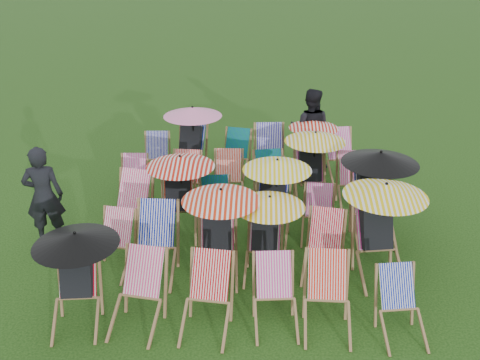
{
  "coord_description": "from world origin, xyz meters",
  "views": [
    {
      "loc": [
        0.21,
        -7.66,
        4.6
      ],
      "look_at": [
        -0.09,
        0.25,
        0.9
      ],
      "focal_mm": 40.0,
      "sensor_mm": 36.0,
      "label": 1
    }
  ],
  "objects_px": {
    "deckchair_29": "(342,156)",
    "person_left": "(44,196)",
    "deckchair_0": "(76,278)",
    "deckchair_5": "(402,308)",
    "person_rear": "(310,129)"
  },
  "relations": [
    {
      "from": "deckchair_0",
      "to": "person_rear",
      "type": "height_order",
      "value": "person_rear"
    },
    {
      "from": "deckchair_5",
      "to": "person_left",
      "type": "bearing_deg",
      "value": 150.68
    },
    {
      "from": "deckchair_0",
      "to": "person_rear",
      "type": "bearing_deg",
      "value": 50.81
    },
    {
      "from": "deckchair_29",
      "to": "person_left",
      "type": "bearing_deg",
      "value": -163.49
    },
    {
      "from": "deckchair_29",
      "to": "person_left",
      "type": "xyz_separation_m",
      "value": [
        -5.06,
        -2.66,
        0.35
      ]
    },
    {
      "from": "deckchair_29",
      "to": "person_rear",
      "type": "bearing_deg",
      "value": 129.98
    },
    {
      "from": "deckchair_0",
      "to": "deckchair_5",
      "type": "xyz_separation_m",
      "value": [
        4.05,
        -0.1,
        -0.26
      ]
    },
    {
      "from": "deckchair_5",
      "to": "deckchair_29",
      "type": "relative_size",
      "value": 0.84
    },
    {
      "from": "deckchair_29",
      "to": "deckchair_5",
      "type": "bearing_deg",
      "value": -99.99
    },
    {
      "from": "person_left",
      "to": "person_rear",
      "type": "relative_size",
      "value": 0.96
    },
    {
      "from": "person_rear",
      "to": "deckchair_5",
      "type": "bearing_deg",
      "value": 109.68
    },
    {
      "from": "person_rear",
      "to": "deckchair_0",
      "type": "bearing_deg",
      "value": 68.61
    },
    {
      "from": "person_left",
      "to": "person_rear",
      "type": "distance_m",
      "value": 5.44
    },
    {
      "from": "deckchair_29",
      "to": "deckchair_0",
      "type": "bearing_deg",
      "value": -141.92
    },
    {
      "from": "deckchair_0",
      "to": "person_left",
      "type": "bearing_deg",
      "value": 113.66
    }
  ]
}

